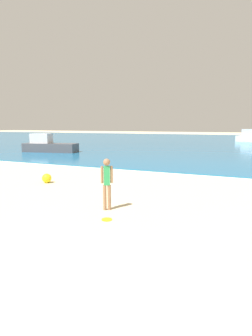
{
  "coord_description": "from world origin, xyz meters",
  "views": [
    {
      "loc": [
        3.52,
        -0.45,
        2.53
      ],
      "look_at": [
        -0.08,
        7.69,
        1.14
      ],
      "focal_mm": 29.61,
      "sensor_mm": 36.0,
      "label": 1
    }
  ],
  "objects_px": {
    "beach_ball": "(47,178)",
    "person_standing": "(107,181)",
    "frisbee": "(107,220)",
    "boat_near": "(49,146)"
  },
  "relations": [
    {
      "from": "frisbee",
      "to": "boat_near",
      "type": "xyz_separation_m",
      "value": [
        -13.49,
        14.11,
        0.63
      ]
    },
    {
      "from": "person_standing",
      "to": "frisbee",
      "type": "distance_m",
      "value": 1.26
    },
    {
      "from": "beach_ball",
      "to": "person_standing",
      "type": "bearing_deg",
      "value": -29.44
    },
    {
      "from": "person_standing",
      "to": "beach_ball",
      "type": "height_order",
      "value": "person_standing"
    },
    {
      "from": "person_standing",
      "to": "frisbee",
      "type": "xyz_separation_m",
      "value": [
        0.41,
        -0.81,
        -0.87
      ]
    },
    {
      "from": "person_standing",
      "to": "frisbee",
      "type": "bearing_deg",
      "value": -97.76
    },
    {
      "from": "frisbee",
      "to": "beach_ball",
      "type": "xyz_separation_m",
      "value": [
        -4.68,
        3.21,
        0.19
      ]
    },
    {
      "from": "beach_ball",
      "to": "boat_near",
      "type": "bearing_deg",
      "value": 128.95
    },
    {
      "from": "person_standing",
      "to": "beach_ball",
      "type": "relative_size",
      "value": 3.78
    },
    {
      "from": "frisbee",
      "to": "beach_ball",
      "type": "distance_m",
      "value": 5.68
    }
  ]
}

